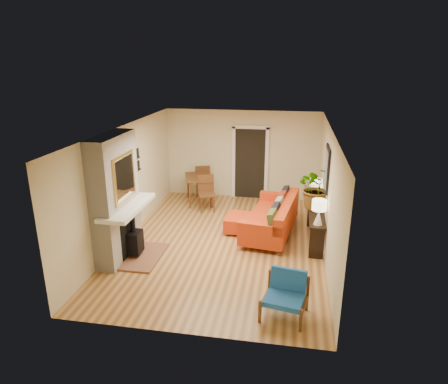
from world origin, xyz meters
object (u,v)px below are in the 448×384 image
Objects in this scene: blue_chair at (286,292)px; houseplant at (317,187)px; dining_table at (201,181)px; console_table at (316,218)px; lamp_near at (319,209)px; sofa at (274,218)px; lamp_far at (316,187)px; ottoman at (242,223)px.

houseplant is (0.57, 3.12, 0.84)m from blue_chair.
dining_table is at bearing 117.24° from blue_chair.
console_table is 0.87m from lamp_near.
lamp_near is (0.94, -1.01, 0.66)m from sofa.
houseplant is at bearing 92.26° from console_table.
lamp_near is 0.54× the size of houseplant.
blue_chair is 0.44× the size of dining_table.
houseplant reaches higher than sofa.
lamp_far is (0.58, 3.61, 0.67)m from blue_chair.
blue_chair is at bearing -101.46° from console_table.
blue_chair is 3.28m from houseplant.
ottoman is at bearing -52.28° from dining_table.
dining_table is (-2.19, 1.81, 0.23)m from sofa.
lamp_near is (3.14, -2.82, 0.43)m from dining_table.
dining_table is 3.78m from console_table.
dining_table is at bearing 140.42° from sofa.
dining_table is 0.99× the size of console_table.
dining_table is (-1.42, 1.84, 0.41)m from ottoman.
sofa is 4.51× the size of lamp_far.
sofa is 3.17m from blue_chair.
houseplant reaches higher than ottoman.
lamp_near reaches higher than console_table.
sofa is 0.79m from ottoman.
console_table is 3.43× the size of lamp_far.
dining_table is at bearing 127.72° from ottoman.
blue_chair is 1.49× the size of lamp_near.
sofa is at bearing -39.58° from dining_table.
sofa is 1.32× the size of console_table.
sofa is 2.86m from dining_table.
lamp_far is at bearing -23.31° from dining_table.
dining_table reaches higher than sofa.
houseplant reaches higher than console_table.
ottoman is 0.99× the size of blue_chair.
lamp_near reaches higher than ottoman.
sofa reaches higher than ottoman.
dining_table reaches higher than ottoman.
blue_chair is 3.72m from lamp_far.
dining_table is 3.44m from lamp_far.
blue_chair and console_table have the same top height.
sofa is at bearing 177.85° from houseplant.
houseplant reaches higher than dining_table.
dining_table is 3.41× the size of lamp_near.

